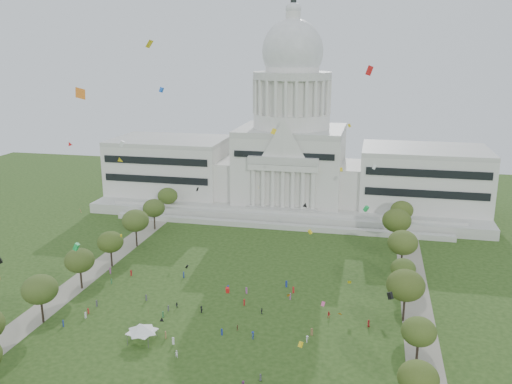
% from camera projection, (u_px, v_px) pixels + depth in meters
% --- Properties ---
extents(ground, '(400.00, 400.00, 0.00)m').
position_uv_depth(ground, '(215.00, 336.00, 129.43)').
color(ground, '#254214').
rests_on(ground, ground).
extents(capitol, '(160.00, 64.50, 91.30)m').
position_uv_depth(capitol, '(291.00, 156.00, 230.95)').
color(capitol, beige).
rests_on(capitol, ground).
extents(path_left, '(8.00, 160.00, 0.04)m').
position_uv_depth(path_left, '(95.00, 270.00, 167.79)').
color(path_left, gray).
rests_on(path_left, ground).
extents(path_right, '(8.00, 160.00, 0.04)m').
position_uv_depth(path_right, '(416.00, 300.00, 147.70)').
color(path_right, gray).
rests_on(path_right, ground).
extents(row_tree_r_0, '(7.67, 7.67, 10.91)m').
position_uv_depth(row_tree_r_0, '(418.00, 378.00, 99.56)').
color(row_tree_r_0, black).
rests_on(row_tree_r_0, ground).
extents(row_tree_l_1, '(8.86, 8.86, 12.59)m').
position_uv_depth(row_tree_l_1, '(40.00, 289.00, 133.58)').
color(row_tree_l_1, black).
rests_on(row_tree_l_1, ground).
extents(row_tree_r_1, '(7.58, 7.58, 10.78)m').
position_uv_depth(row_tree_r_1, '(419.00, 332.00, 116.15)').
color(row_tree_r_1, black).
rests_on(row_tree_r_1, ground).
extents(row_tree_l_2, '(8.42, 8.42, 11.97)m').
position_uv_depth(row_tree_l_2, '(80.00, 261.00, 153.02)').
color(row_tree_l_2, black).
rests_on(row_tree_l_2, ground).
extents(row_tree_r_2, '(9.55, 9.55, 13.58)m').
position_uv_depth(row_tree_r_2, '(406.00, 285.00, 134.18)').
color(row_tree_r_2, black).
rests_on(row_tree_r_2, ground).
extents(row_tree_l_3, '(8.12, 8.12, 11.55)m').
position_uv_depth(row_tree_l_3, '(110.00, 242.00, 168.58)').
color(row_tree_l_3, black).
rests_on(row_tree_l_3, ground).
extents(row_tree_r_3, '(7.01, 7.01, 9.98)m').
position_uv_depth(row_tree_r_3, '(403.00, 269.00, 150.88)').
color(row_tree_r_3, black).
rests_on(row_tree_r_3, ground).
extents(row_tree_l_4, '(9.29, 9.29, 13.21)m').
position_uv_depth(row_tree_l_4, '(135.00, 221.00, 185.74)').
color(row_tree_l_4, black).
rests_on(row_tree_l_4, ground).
extents(row_tree_r_4, '(9.19, 9.19, 13.06)m').
position_uv_depth(row_tree_r_4, '(403.00, 243.00, 164.92)').
color(row_tree_r_4, black).
rests_on(row_tree_r_4, ground).
extents(row_tree_l_5, '(8.33, 8.33, 11.85)m').
position_uv_depth(row_tree_l_5, '(154.00, 208.00, 203.77)').
color(row_tree_l_5, black).
rests_on(row_tree_l_5, ground).
extents(row_tree_r_5, '(9.82, 9.82, 13.96)m').
position_uv_depth(row_tree_r_5, '(397.00, 221.00, 184.04)').
color(row_tree_r_5, black).
rests_on(row_tree_r_5, ground).
extents(row_tree_l_6, '(8.19, 8.19, 11.64)m').
position_uv_depth(row_tree_l_6, '(168.00, 196.00, 221.27)').
color(row_tree_l_6, black).
rests_on(row_tree_l_6, ground).
extents(row_tree_r_6, '(8.42, 8.42, 11.97)m').
position_uv_depth(row_tree_r_6, '(402.00, 210.00, 200.82)').
color(row_tree_r_6, black).
rests_on(row_tree_r_6, ground).
extents(event_tent, '(9.27, 9.27, 4.34)m').
position_uv_depth(event_tent, '(142.00, 328.00, 126.34)').
color(event_tent, '#4C4C4C').
rests_on(event_tent, ground).
extents(person_0, '(0.90, 1.06, 1.85)m').
position_uv_depth(person_0, '(369.00, 323.00, 133.43)').
color(person_0, '#B21E1E').
rests_on(person_0, ground).
extents(person_2, '(0.93, 0.64, 1.79)m').
position_uv_depth(person_2, '(329.00, 315.00, 137.80)').
color(person_2, '#B21E1E').
rests_on(person_2, ground).
extents(person_3, '(0.73, 1.32, 1.99)m').
position_uv_depth(person_3, '(253.00, 335.00, 127.74)').
color(person_3, navy).
rests_on(person_3, ground).
extents(person_4, '(0.59, 0.97, 1.57)m').
position_uv_depth(person_4, '(237.00, 327.00, 131.72)').
color(person_4, olive).
rests_on(person_4, ground).
extents(person_5, '(1.43, 1.82, 1.84)m').
position_uv_depth(person_5, '(201.00, 309.00, 140.71)').
color(person_5, '#26262B').
rests_on(person_5, ground).
extents(person_6, '(0.59, 0.83, 1.61)m').
position_uv_depth(person_6, '(261.00, 377.00, 111.65)').
color(person_6, '#4C4C51').
rests_on(person_6, ground).
extents(person_7, '(0.86, 0.82, 1.91)m').
position_uv_depth(person_7, '(177.00, 354.00, 119.91)').
color(person_7, silver).
rests_on(person_7, ground).
extents(person_8, '(0.80, 0.55, 1.54)m').
position_uv_depth(person_8, '(177.00, 305.00, 143.34)').
color(person_8, '#26262B').
rests_on(person_8, ground).
extents(person_9, '(0.85, 1.25, 1.77)m').
position_uv_depth(person_9, '(307.00, 339.00, 126.29)').
color(person_9, silver).
rests_on(person_9, ground).
extents(person_10, '(0.70, 1.07, 1.69)m').
position_uv_depth(person_10, '(262.00, 311.00, 139.94)').
color(person_10, '#26262B').
rests_on(person_10, ground).
extents(distant_crowd, '(65.10, 37.08, 1.90)m').
position_uv_depth(distant_crowd, '(186.00, 301.00, 145.28)').
color(distant_crowd, silver).
rests_on(distant_crowd, ground).
extents(kite_swarm, '(81.76, 104.77, 65.55)m').
position_uv_depth(kite_swarm, '(218.00, 195.00, 130.57)').
color(kite_swarm, yellow).
rests_on(kite_swarm, ground).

